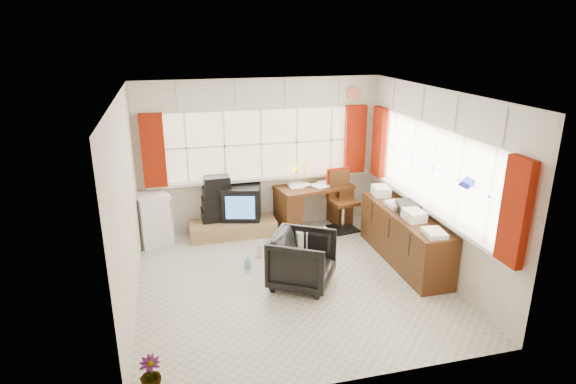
% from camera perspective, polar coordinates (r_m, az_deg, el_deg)
% --- Properties ---
extents(ground, '(4.00, 4.00, 0.00)m').
position_cam_1_polar(ground, '(6.58, 0.48, -10.55)').
color(ground, beige).
rests_on(ground, ground).
extents(room_walls, '(4.00, 4.00, 4.00)m').
position_cam_1_polar(room_walls, '(5.99, 0.51, 2.06)').
color(room_walls, beige).
rests_on(room_walls, ground).
extents(window_back, '(3.70, 0.12, 3.60)m').
position_cam_1_polar(window_back, '(7.97, -3.06, 2.12)').
color(window_back, '#F1E8BF').
rests_on(window_back, room_walls).
extents(window_right, '(0.12, 3.70, 3.60)m').
position_cam_1_polar(window_right, '(6.90, 16.32, -1.30)').
color(window_right, '#F1E8BF').
rests_on(window_right, room_walls).
extents(curtains, '(3.83, 3.83, 1.15)m').
position_cam_1_polar(curtains, '(7.12, 5.84, 4.30)').
color(curtains, maroon).
rests_on(curtains, room_walls).
extents(overhead_cabinets, '(3.98, 3.98, 0.48)m').
position_cam_1_polar(overhead_cabinets, '(7.04, 6.32, 10.71)').
color(overhead_cabinets, beige).
rests_on(overhead_cabinets, room_walls).
extents(desk, '(1.35, 0.85, 0.77)m').
position_cam_1_polar(desk, '(8.20, 3.04, -1.35)').
color(desk, '#512613').
rests_on(desk, ground).
extents(desk_lamp, '(0.16, 0.14, 0.42)m').
position_cam_1_polar(desk_lamp, '(8.09, 2.12, 2.90)').
color(desk_lamp, yellow).
rests_on(desk_lamp, desk).
extents(task_chair, '(0.50, 0.52, 1.03)m').
position_cam_1_polar(task_chair, '(8.10, 6.23, -0.62)').
color(task_chair, black).
rests_on(task_chair, ground).
extents(office_chair, '(1.07, 1.06, 0.72)m').
position_cam_1_polar(office_chair, '(6.35, 1.72, -8.06)').
color(office_chair, black).
rests_on(office_chair, ground).
extents(radiator, '(0.42, 0.20, 0.61)m').
position_cam_1_polar(radiator, '(6.77, 3.04, -7.33)').
color(radiator, white).
rests_on(radiator, ground).
extents(credenza, '(0.50, 2.00, 0.85)m').
position_cam_1_polar(credenza, '(7.16, 13.63, -5.09)').
color(credenza, '#512613').
rests_on(credenza, ground).
extents(file_tray, '(0.40, 0.45, 0.13)m').
position_cam_1_polar(file_tray, '(7.08, 14.05, -1.72)').
color(file_tray, black).
rests_on(file_tray, credenza).
extents(tv_bench, '(1.40, 0.50, 0.25)m').
position_cam_1_polar(tv_bench, '(7.95, -6.54, -4.29)').
color(tv_bench, '#A17C50').
rests_on(tv_bench, ground).
extents(crt_tv, '(0.73, 0.69, 0.55)m').
position_cam_1_polar(crt_tv, '(7.95, -5.51, -1.15)').
color(crt_tv, black).
rests_on(crt_tv, tv_bench).
extents(hifi_stack, '(0.55, 0.36, 0.74)m').
position_cam_1_polar(hifi_stack, '(7.90, -8.34, -0.96)').
color(hifi_stack, black).
rests_on(hifi_stack, tv_bench).
extents(mini_fridge, '(0.62, 0.62, 0.81)m').
position_cam_1_polar(mini_fridge, '(7.82, -15.75, -3.08)').
color(mini_fridge, white).
rests_on(mini_fridge, ground).
extents(spray_bottle_a, '(0.12, 0.12, 0.28)m').
position_cam_1_polar(spray_bottle_a, '(7.18, -3.42, -6.69)').
color(spray_bottle_a, silver).
rests_on(spray_bottle_a, ground).
extents(spray_bottle_b, '(0.12, 0.12, 0.21)m').
position_cam_1_polar(spray_bottle_b, '(6.90, -4.79, -8.16)').
color(spray_bottle_b, '#8ED4D1').
rests_on(spray_bottle_b, ground).
extents(flower_vase, '(0.21, 0.21, 0.36)m').
position_cam_1_polar(flower_vase, '(4.95, -16.01, -20.05)').
color(flower_vase, black).
rests_on(flower_vase, ground).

